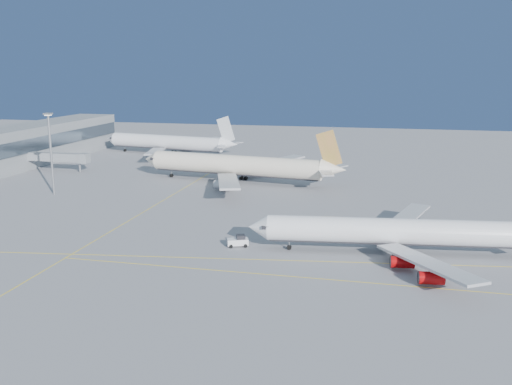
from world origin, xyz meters
name	(u,v)px	position (x,y,z in m)	size (l,w,h in m)	color
ground	(276,251)	(0.00, 0.00, 0.00)	(500.00, 500.00, 0.00)	slate
terminal	(29,144)	(-114.93, 85.00, 7.51)	(18.40, 110.00, 15.00)	gray
jet_bridge	(61,157)	(-93.11, 72.00, 5.17)	(23.60, 3.60, 6.90)	gray
taxiway_lines	(217,237)	(-14.71, 6.34, 0.01)	(118.86, 140.00, 0.02)	yellow
airliner_virgin	(398,232)	(24.31, 3.84, 4.53)	(60.90, 54.35, 15.03)	white
airliner_etihad	(239,165)	(-25.34, 67.01, 5.66)	(71.15, 65.15, 18.59)	beige
airliner_third	(169,142)	(-70.19, 119.09, 5.30)	(65.12, 59.36, 17.52)	white
pushback_tug	(238,241)	(-8.43, 1.08, 1.14)	(4.87, 3.88, 2.46)	white
light_mast	(51,147)	(-74.87, 37.60, 14.22)	(2.08, 2.08, 24.09)	gray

